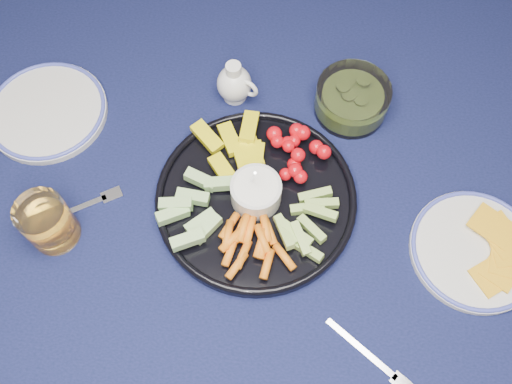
# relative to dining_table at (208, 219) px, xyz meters

# --- Properties ---
(dining_table) EXTENTS (1.67, 1.07, 0.75)m
(dining_table) POSITION_rel_dining_table_xyz_m (0.00, 0.00, 0.00)
(dining_table) COLOR #492B18
(dining_table) RESTS_ON ground
(crudite_platter) EXTENTS (0.34, 0.34, 0.11)m
(crudite_platter) POSITION_rel_dining_table_xyz_m (0.09, 0.00, 0.11)
(crudite_platter) COLOR black
(crudite_platter) RESTS_ON dining_table
(creamer_pitcher) EXTENTS (0.08, 0.06, 0.09)m
(creamer_pitcher) POSITION_rel_dining_table_xyz_m (0.02, 0.21, 0.13)
(creamer_pitcher) COLOR white
(creamer_pitcher) RESTS_ON dining_table
(pickle_bowl) EXTENTS (0.13, 0.13, 0.06)m
(pickle_bowl) POSITION_rel_dining_table_xyz_m (0.23, 0.21, 0.12)
(pickle_bowl) COLOR silver
(pickle_bowl) RESTS_ON dining_table
(cheese_plate) EXTENTS (0.21, 0.21, 0.02)m
(cheese_plate) POSITION_rel_dining_table_xyz_m (0.45, -0.04, 0.10)
(cheese_plate) COLOR silver
(cheese_plate) RESTS_ON dining_table
(juice_tumbler) EXTENTS (0.08, 0.08, 0.09)m
(juice_tumbler) POSITION_rel_dining_table_xyz_m (-0.23, -0.09, 0.13)
(juice_tumbler) COLOR silver
(juice_tumbler) RESTS_ON dining_table
(fork_left) EXTENTS (0.15, 0.10, 0.00)m
(fork_left) POSITION_rel_dining_table_xyz_m (-0.20, -0.04, 0.09)
(fork_left) COLOR silver
(fork_left) RESTS_ON dining_table
(fork_right) EXTENTS (0.14, 0.10, 0.00)m
(fork_right) POSITION_rel_dining_table_xyz_m (0.30, -0.23, 0.09)
(fork_right) COLOR silver
(fork_right) RESTS_ON dining_table
(side_plate_extra) EXTENTS (0.21, 0.21, 0.02)m
(side_plate_extra) POSITION_rel_dining_table_xyz_m (-0.31, 0.13, 0.10)
(side_plate_extra) COLOR silver
(side_plate_extra) RESTS_ON dining_table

